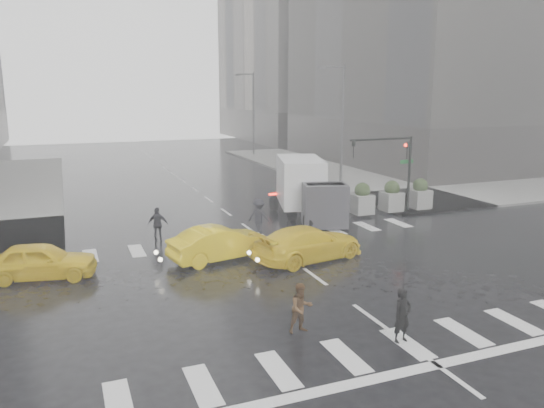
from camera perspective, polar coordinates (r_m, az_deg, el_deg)
name	(u,v)px	position (r m, az deg, el deg)	size (l,w,h in m)	color
ground	(315,277)	(20.88, 4.63, -7.78)	(120.00, 120.00, 0.00)	black
sidewalk_ne	(435,178)	(45.58, 17.10, 2.72)	(35.00, 35.00, 0.15)	gray
building_ne_far	(326,27)	(83.20, 5.88, 18.39)	(26.05, 26.05, 36.00)	#AA9F94
road_markings	(315,276)	(20.87, 4.63, -7.77)	(18.00, 48.00, 0.01)	silver
traffic_signal_pole	(395,159)	(31.38, 13.14, 4.71)	(4.45, 0.42, 4.50)	black
street_lamp_near	(341,120)	(40.68, 7.39, 9.00)	(2.15, 0.22, 9.00)	#59595B
street_lamp_far	(252,110)	(58.98, -2.14, 10.03)	(2.15, 0.22, 9.00)	#59595B
planter_west	(362,199)	(30.82, 9.66, 0.51)	(1.10, 1.10, 1.80)	gray
planter_mid	(392,197)	(31.89, 12.74, 0.77)	(1.10, 1.10, 1.80)	gray
planter_east	(420,194)	(33.04, 15.62, 1.01)	(1.10, 1.10, 1.80)	gray
pedestrian_black	(404,288)	(15.58, 14.00, -8.77)	(1.09, 1.11, 2.43)	black
pedestrian_brown	(301,308)	(16.05, 3.16, -11.12)	(0.74, 0.58, 1.53)	#4D321B
pedestrian_far_a	(158,224)	(25.93, -12.17, -2.15)	(0.96, 0.59, 1.64)	black
pedestrian_far_b	(259,217)	(26.58, -1.42, -1.36)	(1.16, 0.64, 1.80)	black
taxi_front	(40,261)	(22.25, -23.66, -5.62)	(1.66, 4.13, 1.41)	yellow
taxi_mid	(220,243)	(22.71, -5.58, -4.21)	(1.54, 4.42, 1.46)	yellow
taxi_rear	(309,243)	(22.64, 3.95, -4.24)	(2.03, 4.42, 1.45)	yellow
box_truck	(307,187)	(29.80, 3.74, 1.80)	(2.33, 6.23, 3.31)	silver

